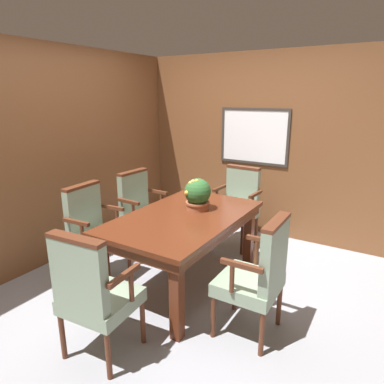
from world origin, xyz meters
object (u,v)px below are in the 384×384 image
chair_left_far (141,209)px  chair_head_far (238,203)px  chair_right_near (258,273)px  chair_left_near (93,229)px  chair_head_near (93,291)px  potted_plant (198,194)px  dining_table (184,224)px

chair_left_far → chair_head_far: same height
chair_right_near → chair_left_near: bearing=-89.7°
chair_left_far → chair_head_near: same height
chair_left_far → chair_left_near: size_ratio=1.00×
chair_left_near → potted_plant: potted_plant is taller
chair_left_near → chair_head_far: same height
dining_table → chair_head_far: chair_head_far is taller
chair_left_near → potted_plant: 1.15m
chair_head_near → chair_head_far: same height
chair_left_far → dining_table: bearing=-111.4°
chair_head_far → potted_plant: 1.07m
chair_right_near → chair_head_far: 1.81m
chair_head_near → chair_head_far: size_ratio=1.00×
chair_left_far → chair_right_near: same height
chair_left_near → chair_head_near: same height
chair_head_far → dining_table: bearing=-88.4°
dining_table → potted_plant: size_ratio=5.05×
dining_table → chair_head_far: (0.03, 1.23, -0.10)m
chair_left_far → chair_right_near: 1.93m
chair_right_near → chair_left_far: bearing=-112.9°
chair_left_far → chair_head_near: size_ratio=1.00×
chair_left_far → chair_head_far: 1.24m
chair_right_near → chair_left_near: (-1.80, -0.03, 0.00)m
chair_head_far → chair_head_near: bearing=-87.4°
dining_table → chair_head_far: 1.24m
dining_table → chair_head_far: bearing=88.4°
chair_left_near → chair_head_far: bearing=-33.2°
chair_right_near → chair_head_far: (-0.88, 1.58, 0.00)m
chair_left_near → chair_head_near: size_ratio=1.00×
dining_table → chair_right_near: bearing=-20.7°
chair_head_far → potted_plant: (-0.01, -1.01, 0.36)m
chair_head_far → potted_plant: potted_plant is taller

